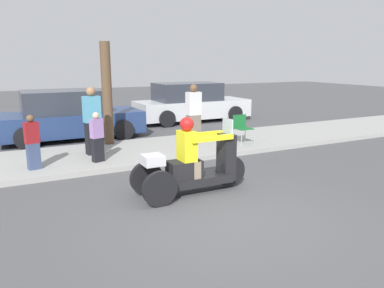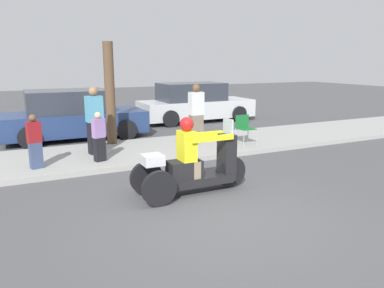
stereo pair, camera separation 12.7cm
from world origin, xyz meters
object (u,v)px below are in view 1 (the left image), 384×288
spectator_end_of_line (194,115)px  tree_trunk (107,94)px  spectator_by_tree (97,138)px  folding_chair_set_back (242,126)px  parked_car_lot_right (191,103)px  parked_car_lot_far (69,116)px  motorcycle_trike (192,167)px  spectator_near_curb (32,143)px  spectator_mid_group (92,122)px

spectator_end_of_line → tree_trunk: tree_trunk is taller
spectator_by_tree → folding_chair_set_back: spectator_by_tree is taller
spectator_end_of_line → parked_car_lot_right: (2.05, 4.30, -0.20)m
folding_chair_set_back → parked_car_lot_far: bearing=140.4°
motorcycle_trike → tree_trunk: (-0.42, 4.49, 1.03)m
spectator_near_curb → parked_car_lot_far: size_ratio=0.28×
spectator_near_curb → parked_car_lot_right: 8.21m
parked_car_lot_right → parked_car_lot_far: size_ratio=1.07×
spectator_near_curb → spectator_mid_group: bearing=28.3°
motorcycle_trike → parked_car_lot_far: bearing=101.0°
tree_trunk → parked_car_lot_far: bearing=114.0°
spectator_mid_group → spectator_near_curb: (-1.48, -0.80, -0.24)m
parked_car_lot_far → tree_trunk: bearing=-66.0°
spectator_mid_group → parked_car_lot_far: size_ratio=0.39×
parked_car_lot_right → parked_car_lot_far: 5.29m
parked_car_lot_right → spectator_near_curb: bearing=-141.4°
folding_chair_set_back → parked_car_lot_right: (0.84, 4.97, 0.12)m
spectator_end_of_line → spectator_near_curb: bearing=-169.3°
motorcycle_trike → parked_car_lot_right: size_ratio=0.48×
motorcycle_trike → spectator_mid_group: bearing=107.4°
parked_car_lot_far → spectator_by_tree: bearing=-88.9°
spectator_by_tree → parked_car_lot_right: (5.01, 5.12, 0.05)m
spectator_mid_group → spectator_near_curb: bearing=-151.7°
motorcycle_trike → spectator_end_of_line: size_ratio=1.33×
spectator_by_tree → folding_chair_set_back: size_ratio=1.44×
parked_car_lot_right → spectator_mid_group: bearing=-138.8°
spectator_mid_group → parked_car_lot_far: (-0.15, 2.86, -0.21)m
spectator_by_tree → folding_chair_set_back: bearing=2.0°
spectator_mid_group → parked_car_lot_right: bearing=41.2°
spectator_mid_group → spectator_end_of_line: 2.88m
spectator_mid_group → spectator_by_tree: size_ratio=1.44×
spectator_by_tree → tree_trunk: size_ratio=0.41×
spectator_by_tree → parked_car_lot_right: 7.16m
spectator_mid_group → spectator_near_curb: spectator_mid_group is taller
spectator_by_tree → spectator_mid_group: bearing=84.4°
motorcycle_trike → spectator_near_curb: (-2.57, 2.66, 0.18)m
folding_chair_set_back → parked_car_lot_right: parked_car_lot_right is taller
parked_car_lot_right → tree_trunk: bearing=-142.4°
spectator_end_of_line → spectator_mid_group: bearing=-179.5°
parked_car_lot_right → tree_trunk: (-4.27, -3.29, 0.81)m
motorcycle_trike → parked_car_lot_far: parked_car_lot_far is taller
spectator_near_curb → motorcycle_trike: bearing=-46.0°
motorcycle_trike → spectator_near_curb: motorcycle_trike is taller
spectator_near_curb → tree_trunk: bearing=40.5°
parked_car_lot_far → parked_car_lot_right: bearing=16.1°
spectator_near_curb → parked_car_lot_far: 3.89m
parked_car_lot_right → tree_trunk: 5.45m
spectator_end_of_line → spectator_by_tree: bearing=-164.6°
motorcycle_trike → tree_trunk: 4.62m
spectator_by_tree → spectator_end_of_line: spectator_end_of_line is taller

